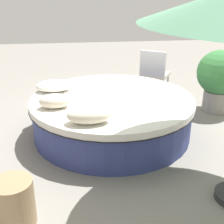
% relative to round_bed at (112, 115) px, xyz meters
% --- Properties ---
extents(ground_plane, '(16.00, 16.00, 0.00)m').
position_rel_round_bed_xyz_m(ground_plane, '(0.00, 0.00, -0.31)').
color(ground_plane, gray).
extents(round_bed, '(2.51, 2.51, 0.61)m').
position_rel_round_bed_xyz_m(round_bed, '(0.00, 0.00, 0.00)').
color(round_bed, navy).
rests_on(round_bed, ground_plane).
extents(throw_pillow_0, '(0.56, 0.40, 0.17)m').
position_rel_round_bed_xyz_m(throw_pillow_0, '(0.89, -0.41, 0.38)').
color(throw_pillow_0, white).
rests_on(throw_pillow_0, round_bed).
extents(throw_pillow_1, '(0.43, 0.28, 0.20)m').
position_rel_round_bed_xyz_m(throw_pillow_1, '(0.84, 0.31, 0.40)').
color(throw_pillow_1, beige).
rests_on(throw_pillow_1, round_bed).
extents(throw_pillow_2, '(0.56, 0.31, 0.22)m').
position_rel_round_bed_xyz_m(throw_pillow_2, '(0.39, 0.87, 0.40)').
color(throw_pillow_2, beige).
rests_on(throw_pillow_2, round_bed).
extents(patio_chair, '(0.71, 0.70, 0.98)m').
position_rel_round_bed_xyz_m(patio_chair, '(-1.06, -1.58, 0.25)').
color(patio_chair, '#B7B7BC').
rests_on(patio_chair, ground_plane).
extents(planter, '(0.80, 0.80, 1.14)m').
position_rel_round_bed_xyz_m(planter, '(-2.02, -0.68, 0.35)').
color(planter, gray).
rests_on(planter, ground_plane).
extents(side_table, '(0.40, 0.40, 0.49)m').
position_rel_round_bed_xyz_m(side_table, '(1.19, 1.85, -0.07)').
color(side_table, '#997A56').
rests_on(side_table, ground_plane).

